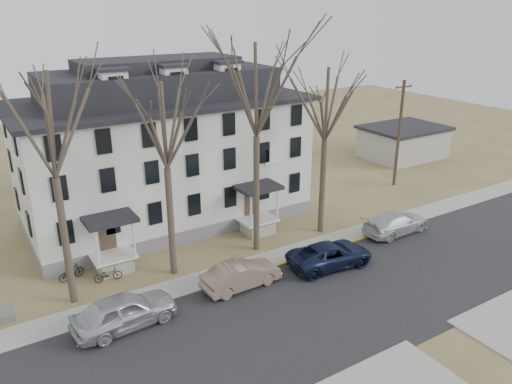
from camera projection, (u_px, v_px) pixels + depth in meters
ground at (341, 328)px, 25.47m from camera, size 120.00×120.00×0.00m
main_road at (317, 309)px, 27.06m from camera, size 120.00×10.00×0.04m
far_sidewalk at (258, 264)px, 31.83m from camera, size 120.00×2.00×0.08m
yellow_curb at (328, 250)px, 33.59m from camera, size 14.00×0.25×0.06m
boarding_house at (164, 151)px, 36.84m from camera, size 20.80×12.36×12.05m
distant_building at (403, 142)px, 53.64m from camera, size 8.50×6.50×3.35m
tree_far_left at (47, 118)px, 24.16m from camera, size 8.40×8.40×13.72m
tree_mid_left at (164, 119)px, 27.39m from camera, size 7.80×7.80×12.74m
tree_center at (256, 83)px, 29.84m from camera, size 9.00×9.00×14.70m
tree_mid_right at (327, 99)px, 33.09m from camera, size 7.80×7.80×12.74m
utility_pole_far at (399, 133)px, 44.02m from camera, size 2.00×0.28×9.50m
car_silver at (124, 312)px, 25.29m from camera, size 5.47×2.54×1.81m
car_tan at (241, 275)px, 28.91m from camera, size 4.81×1.81×1.57m
car_navy at (330, 255)px, 31.28m from camera, size 5.74×3.12×1.53m
car_white at (396, 223)px, 35.84m from camera, size 5.36×2.25×1.55m
bicycle_left at (108, 275)px, 29.64m from camera, size 1.72×0.80×0.87m
bicycle_right at (71, 273)px, 29.77m from camera, size 1.70×0.87×0.98m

